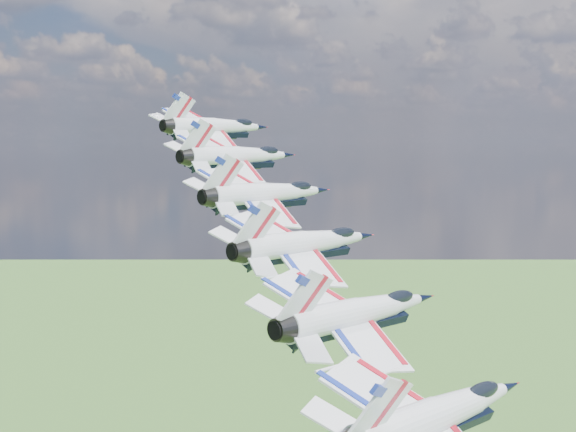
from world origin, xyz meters
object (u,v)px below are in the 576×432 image
at_px(jet_3, 309,243).
at_px(jet_4, 362,311).
at_px(jet_0, 218,126).
at_px(jet_1, 241,156).
at_px(jet_2, 270,193).
at_px(jet_5, 441,413).

height_order(jet_3, jet_4, jet_3).
height_order(jet_0, jet_1, jet_0).
bearing_deg(jet_2, jet_5, -26.23).
distance_m(jet_3, jet_4, 11.97).
relative_size(jet_3, jet_4, 1.00).
xyz_separation_m(jet_3, jet_4, (7.68, -8.55, -3.35)).
distance_m(jet_1, jet_5, 47.87).
bearing_deg(jet_4, jet_5, -26.23).
relative_size(jet_4, jet_5, 1.00).
height_order(jet_0, jet_2, jet_0).
distance_m(jet_1, jet_4, 35.90).
bearing_deg(jet_2, jet_1, 153.77).
xyz_separation_m(jet_0, jet_3, (23.03, -25.64, -10.06)).
relative_size(jet_0, jet_2, 1.00).
distance_m(jet_1, jet_3, 23.94).
bearing_deg(jet_1, jet_3, -26.23).
height_order(jet_1, jet_2, jet_1).
relative_size(jet_1, jet_5, 1.00).
bearing_deg(jet_3, jet_2, 153.77).
relative_size(jet_2, jet_5, 1.00).
bearing_deg(jet_1, jet_2, -26.23).
bearing_deg(jet_0, jet_2, -26.23).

